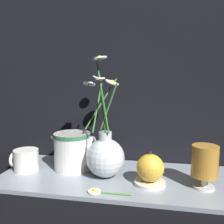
# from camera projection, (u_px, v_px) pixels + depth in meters

# --- Properties ---
(ground_plane) EXTENTS (6.00, 6.00, 0.00)m
(ground_plane) POSITION_uv_depth(u_px,v_px,m) (115.00, 179.00, 0.78)
(ground_plane) COLOR black
(shelf) EXTENTS (0.72, 0.31, 0.01)m
(shelf) POSITION_uv_depth(u_px,v_px,m) (115.00, 178.00, 0.78)
(shelf) COLOR gray
(shelf) RESTS_ON ground_plane
(backdrop_wall) EXTENTS (1.22, 0.02, 1.10)m
(backdrop_wall) POSITION_uv_depth(u_px,v_px,m) (123.00, 10.00, 0.87)
(backdrop_wall) COLOR black
(backdrop_wall) RESTS_ON ground_plane
(vase_with_flowers) EXTENTS (0.14, 0.17, 0.37)m
(vase_with_flowers) POSITION_uv_depth(u_px,v_px,m) (105.00, 155.00, 0.77)
(vase_with_flowers) COLOR silver
(vase_with_flowers) RESTS_ON shelf
(yellow_mug) EXTENTS (0.09, 0.08, 0.07)m
(yellow_mug) POSITION_uv_depth(u_px,v_px,m) (26.00, 160.00, 0.82)
(yellow_mug) COLOR silver
(yellow_mug) RESTS_ON shelf
(ceramic_pitcher) EXTENTS (0.15, 0.12, 0.13)m
(ceramic_pitcher) POSITION_uv_depth(u_px,v_px,m) (73.00, 149.00, 0.83)
(ceramic_pitcher) COLOR white
(ceramic_pitcher) RESTS_ON shelf
(tea_glass) EXTENTS (0.07, 0.07, 0.12)m
(tea_glass) POSITION_uv_depth(u_px,v_px,m) (205.00, 162.00, 0.69)
(tea_glass) COLOR silver
(tea_glass) RESTS_ON shelf
(saucer_plate) EXTENTS (0.09, 0.09, 0.01)m
(saucer_plate) POSITION_uv_depth(u_px,v_px,m) (150.00, 183.00, 0.72)
(saucer_plate) COLOR silver
(saucer_plate) RESTS_ON shelf
(orange_fruit) EXTENTS (0.08, 0.08, 0.09)m
(orange_fruit) POSITION_uv_depth(u_px,v_px,m) (150.00, 168.00, 0.71)
(orange_fruit) COLOR gold
(orange_fruit) RESTS_ON saucer_plate
(loose_daisy) EXTENTS (0.12, 0.04, 0.01)m
(loose_daisy) POSITION_uv_depth(u_px,v_px,m) (100.00, 192.00, 0.67)
(loose_daisy) COLOR #4C8E3D
(loose_daisy) RESTS_ON shelf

